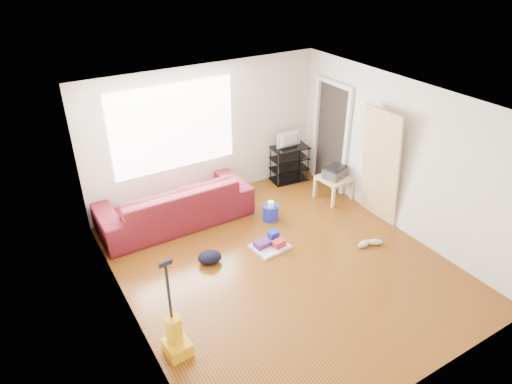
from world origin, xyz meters
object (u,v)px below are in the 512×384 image
sofa (177,222)px  backpack (210,263)px  side_table (334,181)px  bucket (271,219)px  tv_stand (289,163)px  cleaning_tray (270,244)px  vacuum (175,336)px

sofa → backpack: (-0.01, -1.33, 0.00)m
side_table → bucket: 1.46m
sofa → side_table: bearing=165.1°
sofa → tv_stand: bearing=-174.0°
cleaning_tray → backpack: (-1.00, 0.14, -0.06)m
backpack → sofa: bearing=105.3°
backpack → vacuum: 1.73m
backpack → bucket: bearing=36.5°
bucket → tv_stand: bearing=43.3°
sofa → backpack: size_ratio=7.15×
cleaning_tray → side_table: bearing=20.8°
sofa → side_table: side_table is taller
tv_stand → backpack: bearing=-141.3°
bucket → side_table: bearing=0.7°
cleaning_tray → sofa: bearing=124.0°
sofa → cleaning_tray: sofa is taller
side_table → vacuum: bearing=-154.4°
backpack → vacuum: (-1.09, -1.32, 0.24)m
sofa → backpack: sofa is taller
side_table → bucket: bearing=-179.3°
sofa → vacuum: size_ratio=1.95×
side_table → cleaning_tray: (-1.86, -0.71, -0.31)m
side_table → tv_stand: bearing=106.2°
cleaning_tray → vacuum: bearing=-150.5°
cleaning_tray → backpack: size_ratio=1.65×
vacuum → bucket: bearing=31.3°
bucket → backpack: bucket is taller
side_table → cleaning_tray: size_ratio=0.97×
side_table → cleaning_tray: 2.02m
sofa → side_table: 2.98m
side_table → sofa: bearing=165.1°
backpack → vacuum: size_ratio=0.27×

